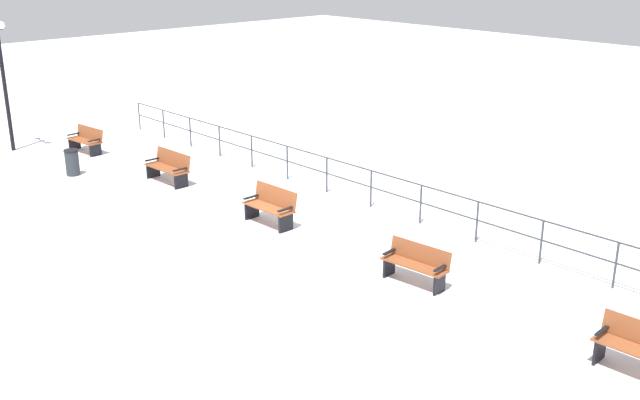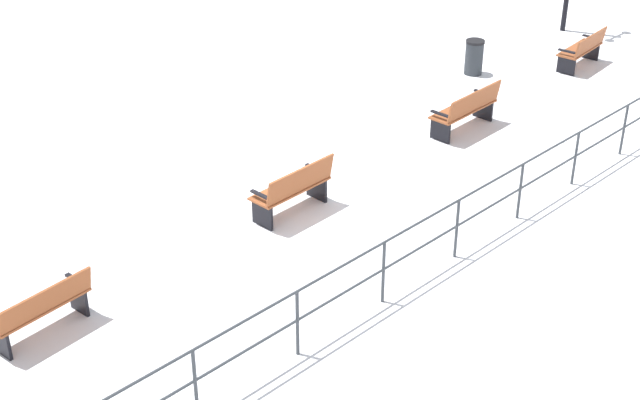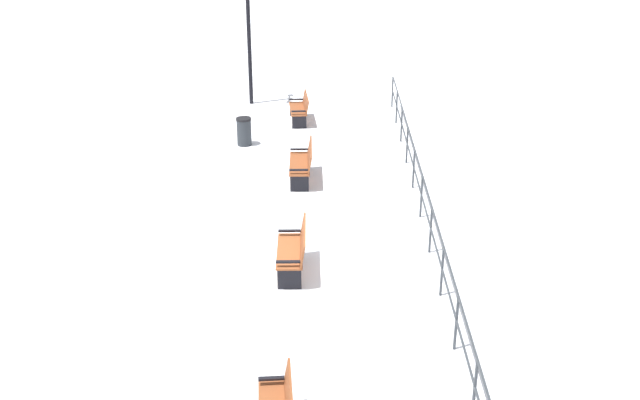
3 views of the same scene
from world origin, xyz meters
TOP-DOWN VIEW (x-y plane):
  - ground_plane at (0.00, 0.00)m, footprint 80.00×80.00m
  - bench_nearest at (0.02, -9.59)m, footprint 0.69×1.52m
  - bench_second at (-0.22, -4.79)m, footprint 0.62×1.69m
  - bench_third at (-0.20, -0.00)m, footprint 0.61×1.53m
  - lamppost_near at (1.76, -11.58)m, footprint 0.24×1.09m
  - waterfront_railing at (-2.99, -0.00)m, footprint 0.05×22.51m
  - trash_bin at (1.57, -7.44)m, footprint 0.44×0.44m

SIDE VIEW (x-z plane):
  - ground_plane at x=0.00m, z-range 0.00..0.00m
  - trash_bin at x=1.57m, z-range 0.00..0.81m
  - bench_nearest at x=0.02m, z-range 0.01..0.87m
  - bench_second at x=-0.22m, z-range 0.02..0.94m
  - bench_third at x=-0.20m, z-range 0.01..0.97m
  - waterfront_railing at x=-2.99m, z-range 0.18..1.23m
  - lamppost_near at x=1.76m, z-range 0.64..5.05m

